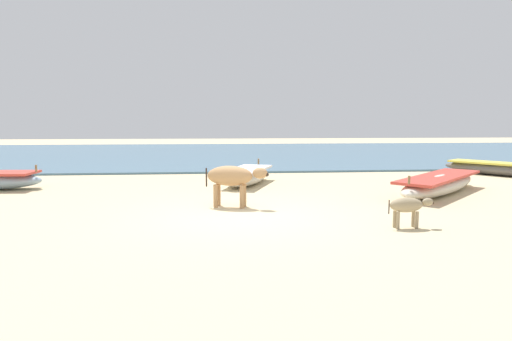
{
  "coord_description": "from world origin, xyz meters",
  "views": [
    {
      "loc": [
        -0.54,
        -9.07,
        2.05
      ],
      "look_at": [
        0.55,
        3.3,
        0.6
      ],
      "focal_mm": 30.12,
      "sensor_mm": 36.0,
      "label": 1
    }
  ],
  "objects_px": {
    "fishing_boat_3": "(439,184)",
    "calf_near_dun": "(408,206)",
    "fishing_boat_1": "(247,176)",
    "cow_adult_tan": "(232,177)",
    "fishing_boat_0": "(509,169)"
  },
  "relations": [
    {
      "from": "fishing_boat_3",
      "to": "calf_near_dun",
      "type": "xyz_separation_m",
      "value": [
        -2.61,
        -3.7,
        0.15
      ]
    },
    {
      "from": "fishing_boat_1",
      "to": "calf_near_dun",
      "type": "xyz_separation_m",
      "value": [
        2.68,
        -5.91,
        0.15
      ]
    },
    {
      "from": "calf_near_dun",
      "to": "cow_adult_tan",
      "type": "bearing_deg",
      "value": 142.41
    },
    {
      "from": "fishing_boat_0",
      "to": "fishing_boat_1",
      "type": "xyz_separation_m",
      "value": [
        -9.78,
        -1.19,
        0.01
      ]
    },
    {
      "from": "fishing_boat_3",
      "to": "cow_adult_tan",
      "type": "distance_m",
      "value": 6.06
    },
    {
      "from": "fishing_boat_3",
      "to": "cow_adult_tan",
      "type": "xyz_separation_m",
      "value": [
        -5.88,
        -1.4,
        0.43
      ]
    },
    {
      "from": "fishing_boat_1",
      "to": "cow_adult_tan",
      "type": "xyz_separation_m",
      "value": [
        -0.59,
        -3.61,
        0.43
      ]
    },
    {
      "from": "fishing_boat_1",
      "to": "calf_near_dun",
      "type": "bearing_deg",
      "value": -135.1
    },
    {
      "from": "fishing_boat_3",
      "to": "calf_near_dun",
      "type": "relative_size",
      "value": 4.55
    },
    {
      "from": "fishing_boat_3",
      "to": "cow_adult_tan",
      "type": "height_order",
      "value": "cow_adult_tan"
    },
    {
      "from": "cow_adult_tan",
      "to": "calf_near_dun",
      "type": "bearing_deg",
      "value": -19.95
    },
    {
      "from": "fishing_boat_0",
      "to": "cow_adult_tan",
      "type": "height_order",
      "value": "cow_adult_tan"
    },
    {
      "from": "fishing_boat_1",
      "to": "fishing_boat_3",
      "type": "xyz_separation_m",
      "value": [
        5.29,
        -2.21,
        0.0
      ]
    },
    {
      "from": "fishing_boat_1",
      "to": "fishing_boat_3",
      "type": "bearing_deg",
      "value": -92.21
    },
    {
      "from": "fishing_boat_1",
      "to": "cow_adult_tan",
      "type": "relative_size",
      "value": 2.18
    }
  ]
}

